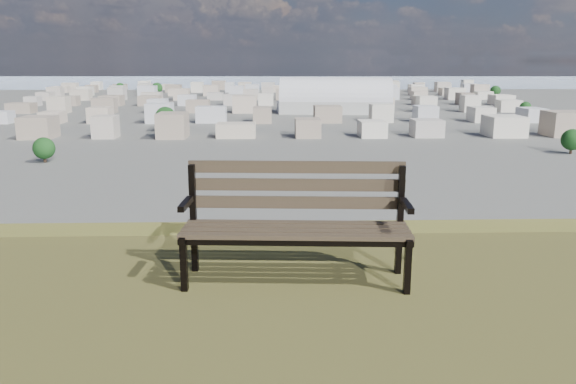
{
  "coord_description": "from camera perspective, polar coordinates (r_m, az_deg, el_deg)",
  "views": [
    {
      "loc": [
        1.13,
        -1.67,
        26.79
      ],
      "look_at": [
        1.32,
        4.69,
        25.3
      ],
      "focal_mm": 35.0,
      "sensor_mm": 36.0,
      "label": 1
    }
  ],
  "objects": [
    {
      "name": "bay_water",
      "position": [
        902.07,
        -1.89,
        11.46
      ],
      "size": [
        2400.0,
        700.0,
        0.12
      ],
      "primitive_type": "cube",
      "color": "#9CB1C7",
      "rests_on": "ground"
    },
    {
      "name": "arena",
      "position": [
        301.03,
        4.82,
        9.11
      ],
      "size": [
        59.98,
        30.02,
        24.42
      ],
      "rotation": [
        0.0,
        0.0,
        -0.1
      ],
      "color": "#B4B4B0",
      "rests_on": "ground"
    },
    {
      "name": "park_bench",
      "position": [
        4.64,
        0.81,
        -2.39
      ],
      "size": [
        1.87,
        0.7,
        0.96
      ],
      "rotation": [
        0.0,
        0.0,
        -0.06
      ],
      "color": "#423426",
      "rests_on": "hilltop_mesa"
    },
    {
      "name": "city_blocks",
      "position": [
        396.8,
        -1.97,
        9.79
      ],
      "size": [
        395.0,
        361.0,
        7.0
      ],
      "color": "silver",
      "rests_on": "ground"
    },
    {
      "name": "far_hills",
      "position": [
        1405.96,
        -4.42,
        13.07
      ],
      "size": [
        2050.0,
        340.0,
        60.0
      ],
      "color": "#8794A8",
      "rests_on": "ground"
    },
    {
      "name": "city_trees",
      "position": [
        322.6,
        -6.76,
        9.17
      ],
      "size": [
        406.52,
        387.2,
        9.98
      ],
      "color": "#36261B",
      "rests_on": "ground"
    }
  ]
}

